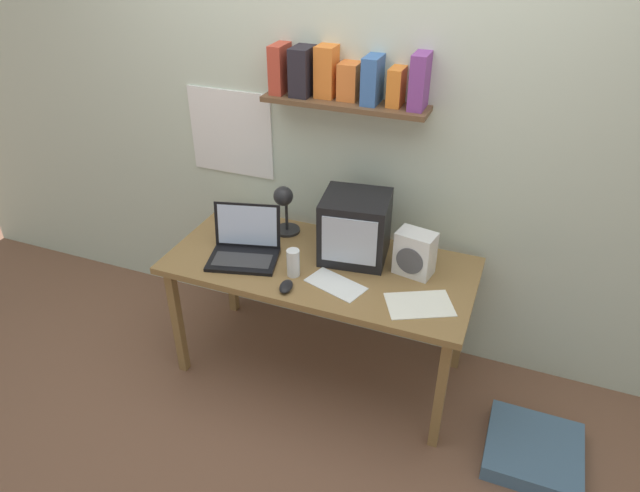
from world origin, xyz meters
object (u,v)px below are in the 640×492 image
juice_glass (293,264)px  open_notebook (419,305)px  loose_paper_near_monitor (336,284)px  computer_mouse (286,286)px  printed_handout (253,224)px  desk_lamp (284,204)px  laptop (245,244)px  crt_monitor (355,227)px  space_heater (415,253)px  corner_desk (320,273)px  floor_cushion (533,451)px

juice_glass → open_notebook: (0.62, -0.01, -0.06)m
loose_paper_near_monitor → computer_mouse: bearing=-149.9°
juice_glass → printed_handout: juice_glass is taller
desk_lamp → loose_paper_near_monitor: bearing=-51.3°
laptop → crt_monitor: bearing=6.6°
computer_mouse → space_heater: bearing=34.2°
corner_desk → loose_paper_near_monitor: bearing=-46.8°
desk_lamp → space_heater: desk_lamp is taller
crt_monitor → floor_cushion: size_ratio=0.83×
open_notebook → loose_paper_near_monitor: (-0.40, 0.01, 0.00)m
open_notebook → printed_handout: 1.10m
corner_desk → laptop: size_ratio=3.86×
crt_monitor → printed_handout: crt_monitor is taller
loose_paper_near_monitor → floor_cushion: (1.02, -0.05, -0.66)m
computer_mouse → loose_paper_near_monitor: (0.20, 0.12, -0.01)m
printed_handout → laptop: bearing=-69.5°
printed_handout → loose_paper_near_monitor: 0.73m
laptop → juice_glass: size_ratio=2.86×
computer_mouse → printed_handout: size_ratio=0.49×
crt_monitor → space_heater: (0.32, -0.04, -0.06)m
open_notebook → printed_handout: size_ratio=1.52×
juice_glass → computer_mouse: (0.02, -0.12, -0.05)m
open_notebook → floor_cushion: (0.62, -0.04, -0.66)m
laptop → space_heater: 0.85m
corner_desk → computer_mouse: computer_mouse is taller
corner_desk → loose_paper_near_monitor: loose_paper_near_monitor is taller
juice_glass → computer_mouse: size_ratio=1.23×
corner_desk → crt_monitor: 0.29m
space_heater → printed_handout: bearing=-177.6°
juice_glass → printed_handout: size_ratio=0.60×
crt_monitor → space_heater: crt_monitor is taller
crt_monitor → loose_paper_near_monitor: bearing=-97.5°
laptop → desk_lamp: 0.30m
crt_monitor → floor_cushion: (1.02, -0.32, -0.83)m
open_notebook → computer_mouse: bearing=-169.6°
crt_monitor → space_heater: size_ratio=1.62×
printed_handout → floor_cushion: bearing=-14.2°
space_heater → floor_cushion: bearing=-11.4°
laptop → space_heater: bearing=-3.6°
computer_mouse → juice_glass: bearing=97.5°
desk_lamp → computer_mouse: 0.52m
crt_monitor → open_notebook: crt_monitor is taller
laptop → juice_glass: (0.30, -0.07, -0.00)m
corner_desk → space_heater: space_heater is taller
corner_desk → laptop: (-0.38, -0.07, 0.13)m
open_notebook → juice_glass: bearing=179.0°
desk_lamp → computer_mouse: desk_lamp is taller
space_heater → desk_lamp: bearing=-176.8°
juice_glass → floor_cushion: (1.24, -0.05, -0.72)m
crt_monitor → laptop: 0.56m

